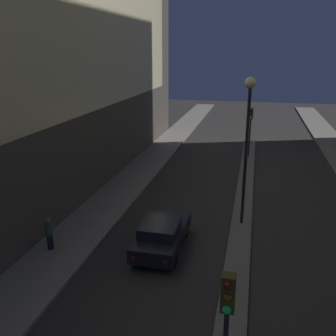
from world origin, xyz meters
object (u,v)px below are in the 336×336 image
(traffic_light_mid, at_px, (251,121))
(pedestrian_on_left_sidewalk, at_px, (49,233))
(traffic_light_near, at_px, (227,318))
(street_lamp, at_px, (248,123))
(car_left_lane, at_px, (162,235))

(traffic_light_mid, bearing_deg, pedestrian_on_left_sidewalk, -114.93)
(traffic_light_near, distance_m, traffic_light_mid, 24.56)
(traffic_light_mid, distance_m, street_lamp, 13.37)
(traffic_light_near, relative_size, traffic_light_mid, 1.00)
(street_lamp, distance_m, pedestrian_on_left_sidewalk, 10.66)
(traffic_light_mid, bearing_deg, street_lamp, -90.00)
(traffic_light_mid, height_order, car_left_lane, traffic_light_mid)
(car_left_lane, bearing_deg, traffic_light_mid, 78.13)
(traffic_light_mid, bearing_deg, car_left_lane, -101.87)
(traffic_light_near, distance_m, street_lamp, 11.62)
(traffic_light_mid, xyz_separation_m, street_lamp, (0.00, -13.17, 2.29))
(traffic_light_mid, xyz_separation_m, car_left_lane, (-3.50, -16.63, -2.40))
(traffic_light_near, relative_size, car_left_lane, 0.96)
(car_left_lane, distance_m, pedestrian_on_left_sidewalk, 5.07)
(car_left_lane, bearing_deg, traffic_light_near, -66.22)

